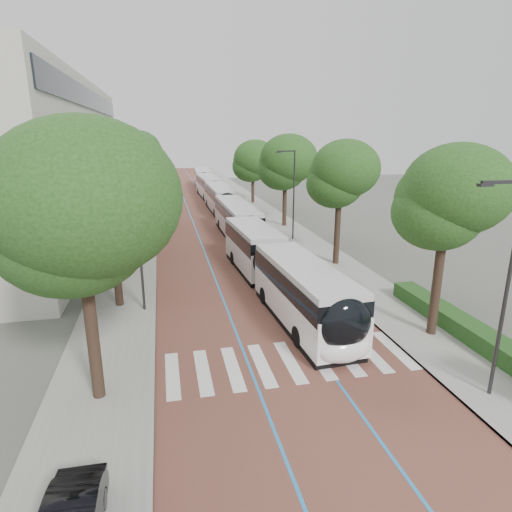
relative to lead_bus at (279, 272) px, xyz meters
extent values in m
plane|color=#51544C|center=(-1.75, -8.44, -1.63)|extent=(160.00, 160.00, 0.00)
cube|color=brown|center=(-1.75, 31.56, -1.62)|extent=(11.00, 140.00, 0.02)
cube|color=gray|center=(-9.25, 31.56, -1.57)|extent=(4.00, 140.00, 0.12)
cube|color=gray|center=(5.75, 31.56, -1.57)|extent=(4.00, 140.00, 0.12)
cube|color=gray|center=(-7.35, 31.56, -1.57)|extent=(0.20, 140.00, 0.14)
cube|color=gray|center=(3.85, 31.56, -1.57)|extent=(0.20, 140.00, 0.14)
cube|color=silver|center=(-6.55, -7.44, -1.60)|extent=(0.55, 3.60, 0.01)
cube|color=silver|center=(-5.30, -7.44, -1.60)|extent=(0.55, 3.60, 0.01)
cube|color=silver|center=(-4.05, -7.44, -1.60)|extent=(0.55, 3.60, 0.01)
cube|color=silver|center=(-2.80, -7.44, -1.60)|extent=(0.55, 3.60, 0.01)
cube|color=silver|center=(-1.55, -7.44, -1.60)|extent=(0.55, 3.60, 0.01)
cube|color=silver|center=(-0.30, -7.44, -1.60)|extent=(0.55, 3.60, 0.01)
cube|color=silver|center=(0.95, -7.44, -1.60)|extent=(0.55, 3.60, 0.01)
cube|color=silver|center=(2.20, -7.44, -1.60)|extent=(0.55, 3.60, 0.01)
cube|color=silver|center=(3.45, -7.44, -1.60)|extent=(0.55, 3.60, 0.01)
cube|color=#277DC4|center=(-3.35, 31.56, -1.60)|extent=(0.12, 126.00, 0.01)
cube|color=#277DC4|center=(-0.15, 31.56, -1.60)|extent=(0.12, 126.00, 0.01)
cube|color=black|center=(-12.20, 19.56, 1.37)|extent=(0.12, 38.00, 1.60)
cube|color=black|center=(-12.20, 19.56, 4.57)|extent=(0.12, 38.00, 1.60)
cube|color=black|center=(-12.20, 19.56, 7.77)|extent=(0.12, 38.00, 1.60)
cube|color=black|center=(-12.20, 19.56, 10.77)|extent=(0.12, 38.00, 1.60)
cube|color=#1A3F16|center=(7.35, -8.44, -1.11)|extent=(1.20, 14.00, 0.80)
cylinder|color=#2B2B2D|center=(5.05, -11.44, 2.49)|extent=(0.14, 0.14, 8.00)
cube|color=#2B2B2D|center=(4.25, -11.44, 6.39)|extent=(1.70, 0.12, 0.12)
cube|color=#2B2B2D|center=(3.55, -11.44, 6.31)|extent=(0.50, 0.20, 0.10)
cylinder|color=#2B2B2D|center=(5.05, 13.56, 2.49)|extent=(0.14, 0.14, 8.00)
cube|color=#2B2B2D|center=(4.25, 13.56, 6.39)|extent=(1.70, 0.12, 0.12)
cube|color=#2B2B2D|center=(3.55, 13.56, 6.31)|extent=(0.50, 0.20, 0.10)
cylinder|color=#2B2B2D|center=(-7.85, -0.44, 2.49)|extent=(0.14, 0.14, 8.00)
cylinder|color=black|center=(-9.25, -8.44, 0.82)|extent=(0.44, 0.44, 4.89)
ellipsoid|color=#1D3F14|center=(-9.25, -8.44, 5.26)|extent=(6.24, 6.24, 5.30)
cylinder|color=black|center=(-9.25, 0.56, 0.57)|extent=(0.44, 0.44, 4.40)
ellipsoid|color=#1D3F14|center=(-9.25, 0.56, 4.57)|extent=(5.56, 5.56, 4.72)
cylinder|color=black|center=(-9.25, 9.56, 0.61)|extent=(0.44, 0.44, 4.48)
ellipsoid|color=#1D3F14|center=(-9.25, 9.56, 4.68)|extent=(5.77, 5.77, 4.90)
cylinder|color=black|center=(-9.25, 19.56, 0.78)|extent=(0.44, 0.44, 4.82)
ellipsoid|color=#1D3F14|center=(-9.25, 19.56, 5.17)|extent=(5.69, 5.69, 4.84)
cylinder|color=black|center=(-9.25, 31.56, 0.87)|extent=(0.44, 0.44, 4.99)
ellipsoid|color=#1D3F14|center=(-9.25, 31.56, 5.40)|extent=(5.34, 5.34, 4.54)
cylinder|color=black|center=(-9.25, 46.56, 0.54)|extent=(0.44, 0.44, 4.33)
ellipsoid|color=#1D3F14|center=(-9.25, 46.56, 4.48)|extent=(5.12, 5.12, 4.35)
cylinder|color=black|center=(5.95, -6.44, 0.70)|extent=(0.44, 0.44, 4.65)
ellipsoid|color=#1D3F14|center=(5.95, -6.44, 4.92)|extent=(4.78, 4.78, 4.07)
cylinder|color=black|center=(5.95, 5.56, 0.69)|extent=(0.44, 0.44, 4.63)
ellipsoid|color=#1D3F14|center=(5.95, 5.56, 4.89)|extent=(4.84, 4.84, 4.12)
cylinder|color=black|center=(5.95, 19.56, 0.65)|extent=(0.44, 0.44, 4.56)
ellipsoid|color=#1D3F14|center=(5.95, 19.56, 4.80)|extent=(5.88, 5.88, 5.00)
cylinder|color=black|center=(5.95, 35.56, 0.36)|extent=(0.44, 0.44, 3.98)
ellipsoid|color=#1D3F14|center=(5.95, 35.56, 3.98)|extent=(5.95, 5.95, 5.06)
cylinder|color=black|center=(-0.08, 1.30, 0.15)|extent=(2.35, 1.03, 2.30)
cube|color=white|center=(0.23, -3.82, -0.37)|extent=(3.05, 9.49, 1.82)
cube|color=black|center=(0.23, -3.82, 0.77)|extent=(3.08, 9.31, 0.97)
cube|color=silver|center=(0.23, -3.82, 1.42)|extent=(2.99, 9.30, 0.31)
cube|color=black|center=(0.23, -3.82, -1.45)|extent=(2.98, 9.11, 0.35)
cube|color=white|center=(-0.33, 5.61, -0.37)|extent=(2.95, 7.87, 1.82)
cube|color=black|center=(-0.33, 5.61, 0.77)|extent=(2.98, 7.72, 0.97)
cube|color=silver|center=(-0.33, 5.61, 1.42)|extent=(2.89, 7.72, 0.31)
cube|color=black|center=(-0.33, 5.61, -1.45)|extent=(2.88, 7.56, 0.35)
ellipsoid|color=black|center=(0.49, -8.35, 0.38)|extent=(2.41, 1.24, 2.28)
ellipsoid|color=white|center=(0.50, -8.40, -0.76)|extent=(2.40, 1.14, 1.14)
cylinder|color=black|center=(-0.77, -6.17, -1.13)|extent=(0.36, 1.02, 1.00)
cylinder|color=black|center=(1.49, -6.03, -1.13)|extent=(0.36, 1.02, 1.00)
cylinder|color=black|center=(-1.56, 7.21, -1.13)|extent=(0.36, 1.02, 1.00)
cylinder|color=black|center=(0.70, 7.34, -1.13)|extent=(0.36, 1.02, 1.00)
cylinder|color=black|center=(-1.08, -0.82, -1.13)|extent=(0.36, 1.02, 1.00)
cylinder|color=black|center=(1.17, -0.68, -1.13)|extent=(0.36, 1.02, 1.00)
cube|color=white|center=(0.26, 15.91, -0.37)|extent=(2.64, 12.03, 1.82)
cube|color=black|center=(0.26, 15.91, 0.77)|extent=(2.68, 11.79, 0.97)
cube|color=silver|center=(0.26, 15.91, 1.42)|extent=(2.59, 11.79, 0.31)
cube|color=black|center=(0.26, 15.91, -1.45)|extent=(2.59, 11.55, 0.35)
ellipsoid|color=black|center=(0.33, 10.06, 0.38)|extent=(2.36, 1.13, 2.28)
ellipsoid|color=white|center=(0.33, 10.01, -0.76)|extent=(2.36, 1.03, 1.14)
cylinder|color=black|center=(-0.82, 12.30, -1.13)|extent=(0.31, 1.00, 1.00)
cylinder|color=black|center=(1.44, 12.33, -1.13)|extent=(0.31, 1.00, 1.00)
cylinder|color=black|center=(-0.91, 19.70, -1.13)|extent=(0.31, 1.00, 1.00)
cylinder|color=black|center=(1.35, 19.73, -1.13)|extent=(0.31, 1.00, 1.00)
cube|color=white|center=(0.54, 29.87, -0.37)|extent=(2.61, 12.02, 1.82)
cube|color=black|center=(0.54, 29.87, 0.77)|extent=(2.65, 11.78, 0.97)
cube|color=silver|center=(0.54, 29.87, 1.42)|extent=(2.56, 11.78, 0.31)
cube|color=black|center=(0.54, 29.87, -1.45)|extent=(2.55, 11.54, 0.35)
ellipsoid|color=black|center=(0.59, 24.02, 0.38)|extent=(2.36, 1.12, 2.28)
ellipsoid|color=white|center=(0.59, 23.97, -0.76)|extent=(2.36, 1.02, 1.14)
cylinder|color=black|center=(-0.56, 26.26, -1.13)|extent=(0.31, 1.00, 1.00)
cylinder|color=black|center=(1.70, 26.28, -1.13)|extent=(0.31, 1.00, 1.00)
cylinder|color=black|center=(-0.63, 33.66, -1.13)|extent=(0.31, 1.00, 1.00)
cylinder|color=black|center=(1.63, 33.68, -1.13)|extent=(0.31, 1.00, 1.00)
cube|color=white|center=(0.53, 42.78, -0.37)|extent=(2.82, 12.06, 1.82)
cube|color=black|center=(0.53, 42.78, 0.77)|extent=(2.85, 11.82, 0.97)
cube|color=silver|center=(0.53, 42.78, 1.42)|extent=(2.76, 11.82, 0.31)
cube|color=black|center=(0.53, 42.78, -1.45)|extent=(2.76, 11.58, 0.35)
ellipsoid|color=black|center=(0.69, 36.94, 0.38)|extent=(2.38, 1.16, 2.28)
ellipsoid|color=white|center=(0.69, 36.89, -0.76)|extent=(2.38, 1.06, 1.14)
cylinder|color=black|center=(-0.50, 39.16, -1.13)|extent=(0.33, 1.01, 1.00)
cylinder|color=black|center=(1.76, 39.22, -1.13)|extent=(0.33, 1.01, 1.00)
cylinder|color=black|center=(-0.70, 46.55, -1.13)|extent=(0.33, 1.01, 1.00)
cylinder|color=black|center=(1.56, 46.61, -1.13)|extent=(0.33, 1.01, 1.00)
cube|color=white|center=(0.88, 56.46, -0.37)|extent=(3.10, 12.11, 1.82)
cube|color=black|center=(0.88, 56.46, 0.77)|extent=(3.12, 11.87, 0.97)
cube|color=silver|center=(0.88, 56.46, 1.42)|extent=(3.03, 11.87, 0.31)
cube|color=black|center=(0.88, 56.46, -1.45)|extent=(3.02, 11.63, 0.35)
ellipsoid|color=black|center=(0.59, 50.62, 0.38)|extent=(2.40, 1.22, 2.28)
ellipsoid|color=white|center=(0.58, 50.57, -0.76)|extent=(2.40, 1.12, 1.14)
cylinder|color=black|center=(-0.43, 52.92, -1.13)|extent=(0.35, 1.01, 1.00)
cylinder|color=black|center=(1.83, 52.81, -1.13)|extent=(0.35, 1.01, 1.00)
cylinder|color=black|center=(-0.06, 60.31, -1.13)|extent=(0.35, 1.01, 1.00)
cylinder|color=black|center=(2.20, 60.20, -1.13)|extent=(0.35, 1.01, 1.00)
camera|label=1|loc=(-6.52, -23.24, 7.90)|focal=30.00mm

